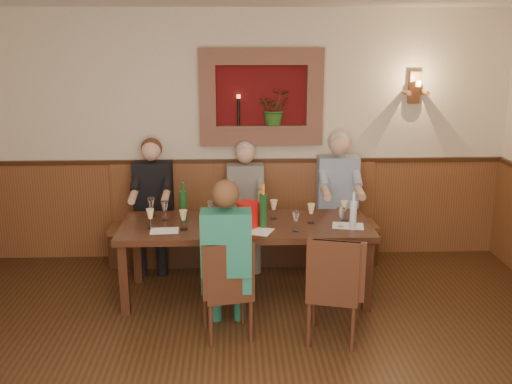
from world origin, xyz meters
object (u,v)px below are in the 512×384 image
spittoon_bucket (248,214)px  bench (244,233)px  dining_table (246,231)px  person_bench_left (153,215)px  chair_near_right (333,310)px  wine_bottle_green_b (183,205)px  person_chair_front (227,272)px  water_bottle (353,214)px  wine_bottle_green_a (263,210)px  person_bench_right (338,210)px  person_bench_mid (246,215)px  chair_near_left (228,308)px

spittoon_bucket → bench: bearing=91.0°
dining_table → person_bench_left: person_bench_left is taller
chair_near_right → wine_bottle_green_b: bearing=157.2°
person_chair_front → water_bottle: bearing=26.0°
person_bench_left → chair_near_right: bearing=-45.4°
chair_near_right → wine_bottle_green_a: wine_bottle_green_a is taller
chair_near_right → person_bench_right: bearing=93.6°
chair_near_right → person_bench_mid: person_bench_mid is taller
bench → chair_near_left: size_ratio=3.36×
bench → person_chair_front: (-0.18, -1.72, 0.25)m
person_bench_right → wine_bottle_green_a: 1.33m
person_bench_mid → wine_bottle_green_a: size_ratio=3.35×
person_bench_right → spittoon_bucket: 1.40m
bench → spittoon_bucket: (0.02, -1.02, 0.54)m
person_bench_left → wine_bottle_green_a: bearing=-39.1°
bench → person_bench_right: person_bench_right is taller
person_bench_left → wine_bottle_green_a: person_bench_left is taller
wine_bottle_green_b → water_bottle: wine_bottle_green_b is taller
wine_bottle_green_a → water_bottle: bearing=-6.3°
chair_near_right → person_chair_front: person_chair_front is taller
chair_near_right → person_bench_left: bearing=149.4°
person_chair_front → bench: bearing=84.0°
water_bottle → chair_near_right: bearing=-112.6°
wine_bottle_green_a → water_bottle: 0.84m
person_bench_right → wine_bottle_green_b: person_bench_right is taller
person_chair_front → water_bottle: size_ratio=3.93×
person_bench_mid → wine_bottle_green_b: (-0.62, -0.73, 0.34)m
wine_bottle_green_a → wine_bottle_green_b: wine_bottle_green_a is taller
spittoon_bucket → wine_bottle_green_b: wine_bottle_green_b is taller
chair_near_left → person_chair_front: bearing=91.2°
chair_near_right → water_bottle: bearing=82.2°
person_bench_left → spittoon_bucket: bearing=-41.8°
spittoon_bucket → chair_near_right: bearing=-50.0°
person_bench_mid → person_bench_right: (1.03, -0.00, 0.05)m
chair_near_right → person_bench_left: person_bench_left is taller
chair_near_left → chair_near_right: bearing=-17.7°
bench → wine_bottle_green_b: 1.18m
dining_table → water_bottle: size_ratio=6.73×
person_bench_left → spittoon_bucket: (1.02, -0.92, 0.28)m
dining_table → person_chair_front: 0.80m
person_chair_front → person_bench_right: bearing=52.7°
person_bench_left → water_bottle: size_ratio=4.01×
chair_near_left → spittoon_bucket: bearing=63.8°
person_bench_right → spittoon_bucket: size_ratio=6.31×
person_bench_mid → spittoon_bucket: person_bench_mid is taller
person_bench_left → spittoon_bucket: size_ratio=6.04×
wine_bottle_green_b → person_bench_left: bearing=119.1°
chair_near_left → person_bench_right: (1.23, 1.63, 0.36)m
chair_near_left → bench: bearing=73.3°
person_chair_front → wine_bottle_green_a: bearing=62.9°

